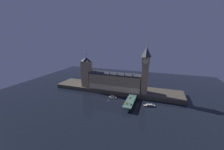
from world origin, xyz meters
TOP-DOWN VIEW (x-y plane):
  - ground_plane at (0.00, 0.00)m, footprint 400.00×400.00m
  - embankment at (0.00, 39.00)m, footprint 220.00×42.00m
  - parliament_hall at (0.70, 30.61)m, footprint 87.09×20.58m
  - clock_tower at (50.04, 25.99)m, footprint 11.09×11.20m
  - victoria_tower at (-51.42, 28.78)m, footprint 14.84×14.84m
  - bridge at (35.16, -5.00)m, footprint 11.49×46.00m
  - car_northbound_lead at (32.64, 2.14)m, footprint 2.08×4.65m
  - car_northbound_trail at (32.64, -17.06)m, footprint 1.98×4.03m
  - car_southbound_lead at (37.69, -17.77)m, footprint 1.97×4.13m
  - pedestrian_near_rail at (30.11, -18.74)m, footprint 0.38×0.38m
  - pedestrian_mid_walk at (40.22, -7.12)m, footprint 0.38×0.38m
  - street_lamp_near at (29.71, -19.72)m, footprint 1.34×0.60m
  - street_lamp_far at (29.71, 9.72)m, footprint 1.34×0.60m
  - boat_upstream at (5.05, 7.51)m, footprint 13.74×5.64m
  - boat_downstream at (61.09, -1.25)m, footprint 18.13×9.30m

SIDE VIEW (x-z plane):
  - ground_plane at x=0.00m, z-range 0.00..0.00m
  - boat_downstream at x=61.09m, z-range -0.43..2.74m
  - boat_upstream at x=5.05m, z-range -0.46..2.95m
  - embankment at x=0.00m, z-range 0.00..6.23m
  - bridge at x=35.16m, z-range 1.30..7.97m
  - car_southbound_lead at x=37.69m, z-range 6.62..8.01m
  - car_northbound_lead at x=32.64m, z-range 6.63..8.01m
  - car_northbound_trail at x=32.64m, z-range 6.62..8.18m
  - pedestrian_near_rail at x=30.11m, z-range 6.71..8.29m
  - pedestrian_mid_walk at x=40.22m, z-range 6.73..8.53m
  - street_lamp_near at x=29.71m, z-range 7.41..13.29m
  - street_lamp_far at x=29.71m, z-range 7.43..13.42m
  - parliament_hall at x=0.70m, z-range 3.41..36.51m
  - victoria_tower at x=-51.42m, z-range 3.35..61.58m
  - clock_tower at x=50.04m, z-range 8.41..82.26m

